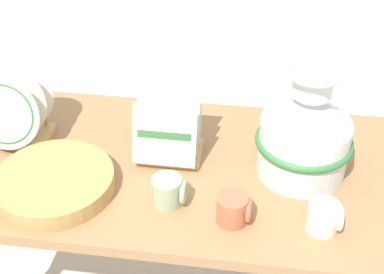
% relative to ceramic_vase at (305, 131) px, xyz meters
% --- Properties ---
extents(display_table, '(1.54, 0.71, 0.69)m').
position_rel_ceramic_vase_xyz_m(display_table, '(-0.32, -0.03, -0.22)').
color(display_table, '#9E754C').
rests_on(display_table, ground_plane).
extents(ceramic_vase, '(0.28, 0.28, 0.35)m').
position_rel_ceramic_vase_xyz_m(ceramic_vase, '(0.00, 0.00, 0.00)').
color(ceramic_vase, silver).
rests_on(ceramic_vase, display_table).
extents(dish_rack_round_plates, '(0.22, 0.19, 0.24)m').
position_rel_ceramic_vase_xyz_m(dish_rack_round_plates, '(-0.90, 0.02, -0.05)').
color(dish_rack_round_plates, tan).
rests_on(dish_rack_round_plates, display_table).
extents(dish_rack_square_plates, '(0.21, 0.18, 0.21)m').
position_rel_ceramic_vase_xyz_m(dish_rack_square_plates, '(-0.40, 0.02, -0.08)').
color(dish_rack_square_plates, tan).
rests_on(dish_rack_square_plates, display_table).
extents(wicker_charger_stack, '(0.34, 0.34, 0.05)m').
position_rel_ceramic_vase_xyz_m(wicker_charger_stack, '(-0.70, -0.19, -0.12)').
color(wicker_charger_stack, tan).
rests_on(wicker_charger_stack, display_table).
extents(mug_terracotta_glaze, '(0.09, 0.08, 0.08)m').
position_rel_ceramic_vase_xyz_m(mug_terracotta_glaze, '(-0.18, -0.24, -0.10)').
color(mug_terracotta_glaze, '#B76647').
rests_on(mug_terracotta_glaze, display_table).
extents(mug_cream_glaze, '(0.09, 0.08, 0.08)m').
position_rel_ceramic_vase_xyz_m(mug_cream_glaze, '(0.06, -0.24, -0.10)').
color(mug_cream_glaze, silver).
rests_on(mug_cream_glaze, display_table).
extents(mug_sage_glaze, '(0.09, 0.08, 0.08)m').
position_rel_ceramic_vase_xyz_m(mug_sage_glaze, '(-0.37, -0.19, -0.10)').
color(mug_sage_glaze, '#9EB28E').
rests_on(mug_sage_glaze, display_table).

